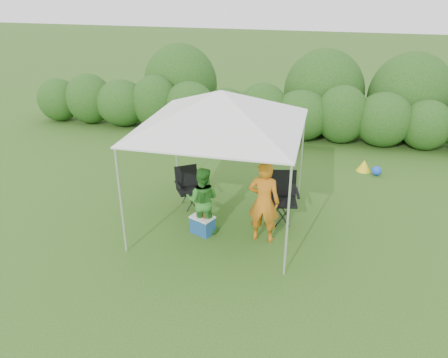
% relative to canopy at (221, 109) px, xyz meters
% --- Properties ---
extents(ground, '(70.00, 70.00, 0.00)m').
position_rel_canopy_xyz_m(ground, '(0.00, -0.50, -2.46)').
color(ground, '#365E1D').
extents(hedge, '(16.20, 1.53, 1.80)m').
position_rel_canopy_xyz_m(hedge, '(0.12, 5.50, -1.64)').
color(hedge, '#275119').
rests_on(hedge, ground).
extents(canopy, '(3.10, 3.10, 2.83)m').
position_rel_canopy_xyz_m(canopy, '(0.00, 0.00, 0.00)').
color(canopy, silver).
rests_on(canopy, ground).
extents(chair_right, '(0.75, 0.70, 1.06)m').
position_rel_canopy_xyz_m(chair_right, '(1.21, 0.41, -1.86)').
color(chair_right, black).
rests_on(chair_right, ground).
extents(chair_left, '(0.71, 0.70, 0.91)m').
position_rel_canopy_xyz_m(chair_left, '(-0.91, 0.55, -1.95)').
color(chair_left, black).
rests_on(chair_left, ground).
extents(man, '(0.63, 0.43, 1.68)m').
position_rel_canopy_xyz_m(man, '(0.95, -0.48, -1.62)').
color(man, orange).
rests_on(man, ground).
extents(woman, '(0.71, 0.58, 1.39)m').
position_rel_canopy_xyz_m(woman, '(-0.29, -0.43, -1.77)').
color(woman, '#307927').
rests_on(woman, ground).
extents(cooler, '(0.54, 0.48, 0.38)m').
position_rel_canopy_xyz_m(cooler, '(-0.26, -0.53, -2.27)').
color(cooler, navy).
rests_on(cooler, ground).
extents(bottle, '(0.07, 0.07, 0.27)m').
position_rel_canopy_xyz_m(bottle, '(-0.20, -0.57, -1.95)').
color(bottle, '#592D0C').
rests_on(bottle, cooler).
extents(lawn_toy, '(0.62, 0.52, 0.31)m').
position_rel_canopy_xyz_m(lawn_toy, '(3.15, 3.37, -2.32)').
color(lawn_toy, yellow).
rests_on(lawn_toy, ground).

